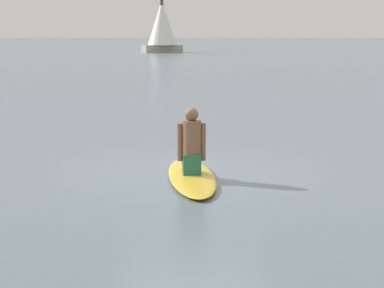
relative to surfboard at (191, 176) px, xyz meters
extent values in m
plane|color=slate|center=(0.56, 0.03, -0.05)|extent=(400.00, 400.00, 0.00)
ellipsoid|color=gold|center=(0.00, 0.00, 0.00)|extent=(2.94, 1.06, 0.10)
cube|color=#26664C|center=(0.00, 0.00, 0.21)|extent=(0.38, 0.32, 0.33)
cylinder|color=brown|center=(0.00, 0.00, 0.63)|extent=(0.34, 0.34, 0.55)
sphere|color=brown|center=(0.00, 0.00, 1.00)|extent=(0.22, 0.22, 0.22)
cylinder|color=brown|center=(-0.02, 0.18, 0.56)|extent=(0.10, 0.10, 0.60)
cylinder|color=brown|center=(0.02, -0.18, 0.56)|extent=(0.10, 0.10, 0.60)
cube|color=#B2A893|center=(59.98, 5.31, 0.35)|extent=(3.51, 4.51, 0.81)
cylinder|color=#4C4238|center=(59.98, 5.31, 3.47)|extent=(0.36, 0.36, 5.43)
cone|color=white|center=(59.98, 5.31, 3.15)|extent=(4.32, 4.32, 4.78)
camera|label=1|loc=(-9.91, -0.35, 2.30)|focal=59.30mm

